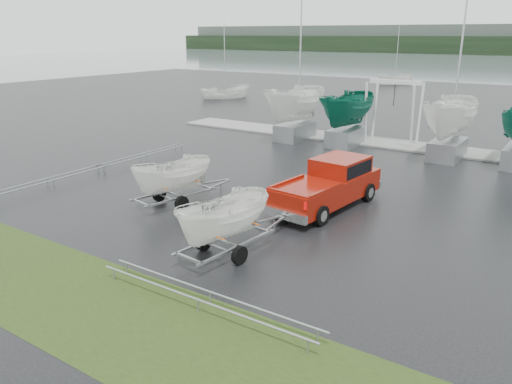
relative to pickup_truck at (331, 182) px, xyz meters
The scene contains 15 objects.
ground_plane 3.35m from the pickup_truck, behind, with size 120.00×120.00×0.00m, color black.
grass_verge 11.33m from the pickup_truck, 106.43° to the right, with size 40.00×40.00×0.00m, color black.
dock 13.59m from the pickup_truck, 103.61° to the left, with size 30.00×3.00×0.12m, color gray.
pickup_truck is the anchor object (origin of this frame).
trailer_hitched 6.58m from the pickup_truck, 96.28° to the right, with size 1.83×3.71×4.47m.
trailer_parked 6.71m from the pickup_truck, 147.53° to the right, with size 1.91×3.76×4.36m.
boat_hoist 13.43m from the pickup_truck, 98.42° to the left, with size 3.30×2.18×4.12m.
keelboat_0 14.04m from the pickup_truck, 125.47° to the left, with size 2.49×3.20×10.66m.
keelboat_1 12.44m from the pickup_truck, 110.65° to the left, with size 2.31×3.20×7.24m.
keelboat_2 11.73m from the pickup_truck, 79.59° to the left, with size 2.47×3.20×10.64m.
mast_rack_0 12.26m from the pickup_truck, behind, with size 0.56×6.50×0.06m.
mast_rack_1 13.12m from the pickup_truck, 158.43° to the right, with size 0.56×6.50×0.06m.
mast_rack_2 9.38m from the pickup_truck, 85.03° to the right, with size 7.00×0.56×0.06m.
moored_boat_0 37.02m from the pickup_truck, 133.68° to the left, with size 3.05×3.07×10.92m.
moored_boat_1 55.10m from the pickup_truck, 105.90° to the left, with size 3.24×3.26×11.13m.
Camera 1 is at (11.55, -18.44, 6.91)m, focal length 35.00 mm.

